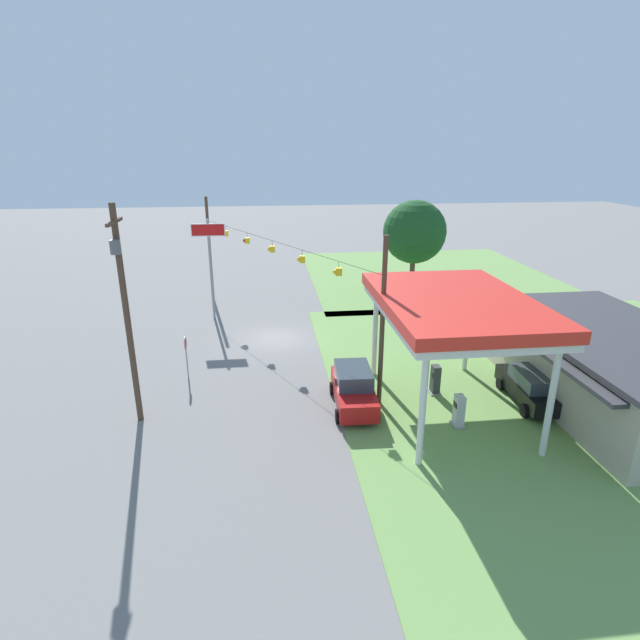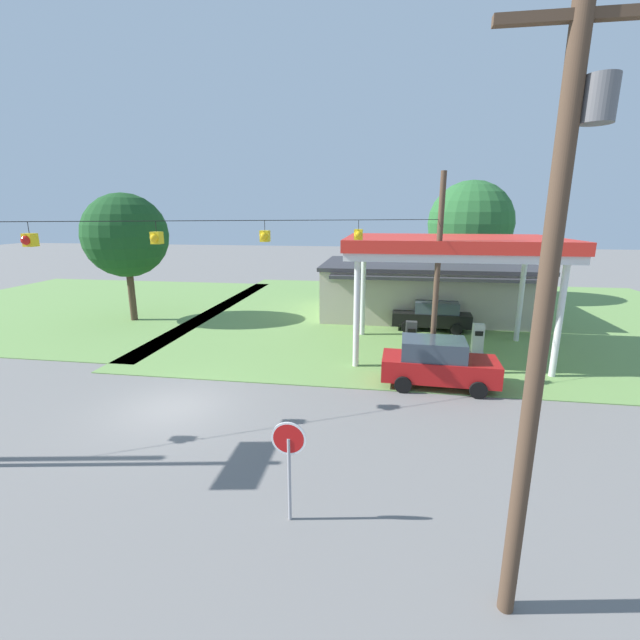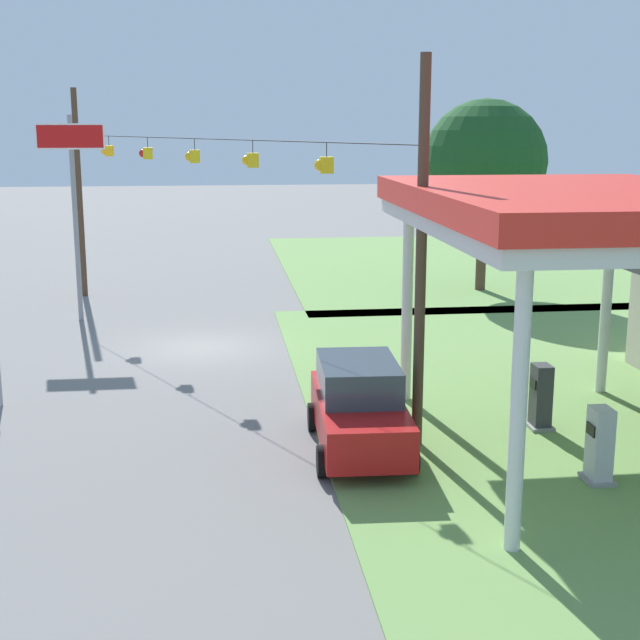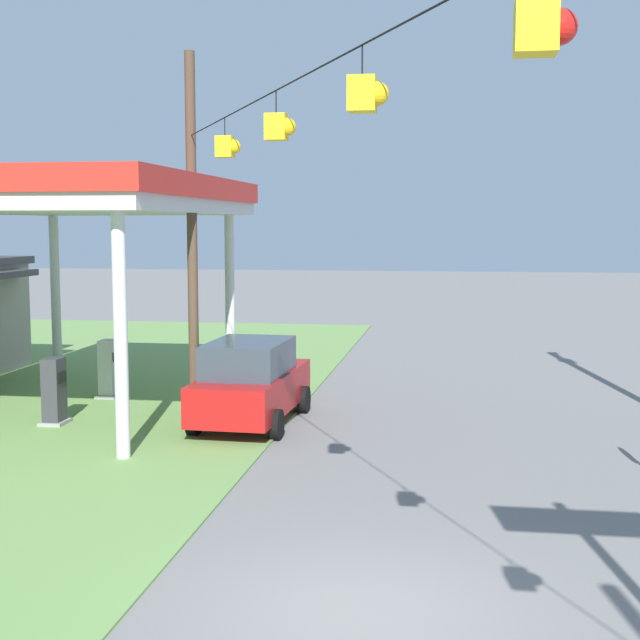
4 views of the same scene
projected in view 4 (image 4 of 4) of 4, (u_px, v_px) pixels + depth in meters
The scene contains 6 objects.
ground_plane at pixel (360, 613), 10.83m from camera, with size 160.00×160.00×0.00m, color slate.
gas_station_canopy at pixel (78, 198), 21.98m from camera, with size 10.02×6.83×5.88m.
fuel_pump_near at pixel (54, 394), 20.84m from camera, with size 0.71×0.56×1.60m.
fuel_pump_far at pixel (109, 371), 24.09m from camera, with size 0.71×0.56×1.60m.
car_at_pumps_front at pixel (251, 382), 20.94m from camera, with size 4.70×2.26×2.01m.
signal_span_gantry at pixel (363, 217), 10.32m from camera, with size 19.73×10.24×8.64m.
Camera 4 is at (-10.34, -1.11, 4.71)m, focal length 50.00 mm.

